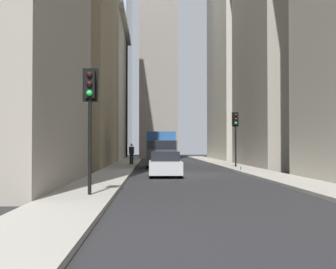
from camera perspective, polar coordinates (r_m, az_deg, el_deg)
name	(u,v)px	position (r m, az deg, el deg)	size (l,w,h in m)	color
ground_plane	(187,174)	(29.72, 2.25, -4.66)	(135.00, 135.00, 0.00)	#262628
sidewalk_right	(112,173)	(29.73, -6.46, -4.52)	(90.00, 2.20, 0.14)	#A8A399
sidewalk_left	(261,173)	(30.38, 10.77, -4.44)	(90.00, 2.20, 0.14)	#A8A399
building_left_midfar	(307,5)	(43.20, 15.80, 14.25)	(14.32, 10.50, 26.57)	gray
building_left_far	(256,35)	(62.04, 10.16, 11.31)	(17.71, 10.50, 30.55)	beige
building_right_far	(84,82)	(62.43, -9.75, 6.08)	(19.57, 10.50, 19.50)	beige
church_spire	(158,30)	(66.49, -1.13, 12.04)	(5.46, 5.46, 32.83)	gray
delivery_truck	(161,149)	(39.19, -0.83, -1.72)	(6.46, 2.25, 2.84)	#285699
sedan_silver	(165,165)	(27.65, -0.35, -3.54)	(4.30, 1.78, 1.42)	#B7BABF
traffic_light_foreground	(90,101)	(16.27, -9.06, 3.84)	(0.43, 0.52, 4.15)	black
traffic_light_midblock	(236,127)	(37.79, 7.85, 0.93)	(0.43, 0.52, 4.17)	black
pedestrian	(132,153)	(42.42, -4.26, -2.16)	(0.26, 0.44, 1.78)	black
discarded_bottle	(241,168)	(33.00, 8.43, -3.89)	(0.07, 0.07, 0.27)	#236033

